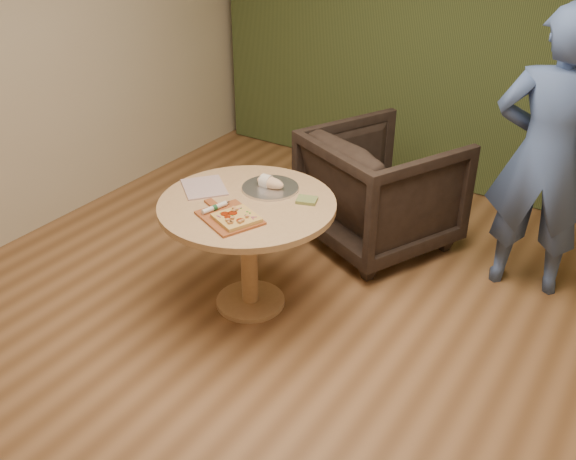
% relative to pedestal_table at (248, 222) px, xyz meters
% --- Properties ---
extents(room_shell, '(5.04, 6.04, 2.84)m').
position_rel_pedestal_table_xyz_m(room_shell, '(0.49, -0.46, 0.79)').
color(room_shell, '#8F6039').
rests_on(room_shell, ground).
extents(curtain, '(4.80, 0.14, 2.78)m').
position_rel_pedestal_table_xyz_m(curtain, '(0.49, 2.44, 0.79)').
color(curtain, '#303D1B').
rests_on(curtain, ground).
extents(pedestal_table, '(1.08, 1.08, 0.75)m').
position_rel_pedestal_table_xyz_m(pedestal_table, '(0.00, 0.00, 0.00)').
color(pedestal_table, tan).
rests_on(pedestal_table, ground).
extents(pizza_paddle, '(0.47, 0.39, 0.01)m').
position_rel_pedestal_table_xyz_m(pizza_paddle, '(0.03, -0.22, 0.15)').
color(pizza_paddle, '#9C4E27').
rests_on(pizza_paddle, pedestal_table).
extents(flatbread_pizza, '(0.29, 0.29, 0.04)m').
position_rel_pedestal_table_xyz_m(flatbread_pizza, '(0.10, -0.23, 0.17)').
color(flatbread_pizza, '#D7AC54').
rests_on(flatbread_pizza, pizza_paddle).
extents(cutlery_roll, '(0.07, 0.20, 0.03)m').
position_rel_pedestal_table_xyz_m(cutlery_roll, '(-0.08, -0.21, 0.17)').
color(cutlery_roll, beige).
rests_on(cutlery_roll, pizza_paddle).
extents(newspaper, '(0.39, 0.38, 0.01)m').
position_rel_pedestal_table_xyz_m(newspaper, '(-0.34, 0.01, 0.15)').
color(newspaper, silver).
rests_on(newspaper, pedestal_table).
extents(serving_tray, '(0.36, 0.36, 0.02)m').
position_rel_pedestal_table_xyz_m(serving_tray, '(0.02, 0.22, 0.15)').
color(serving_tray, silver).
rests_on(serving_tray, pedestal_table).
extents(bread_roll, '(0.19, 0.09, 0.09)m').
position_rel_pedestal_table_xyz_m(bread_roll, '(0.01, 0.22, 0.18)').
color(bread_roll, '#E9BD8E').
rests_on(bread_roll, serving_tray).
extents(green_packet, '(0.15, 0.13, 0.02)m').
position_rel_pedestal_table_xyz_m(green_packet, '(0.30, 0.20, 0.15)').
color(green_packet, '#55632C').
rests_on(green_packet, pedestal_table).
extents(armchair, '(1.22, 1.19, 0.97)m').
position_rel_pedestal_table_xyz_m(armchair, '(0.34, 1.18, -0.13)').
color(armchair, black).
rests_on(armchair, ground).
extents(person_standing, '(0.77, 0.59, 1.88)m').
position_rel_pedestal_table_xyz_m(person_standing, '(1.42, 1.22, 0.33)').
color(person_standing, '#3F578C').
rests_on(person_standing, ground).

